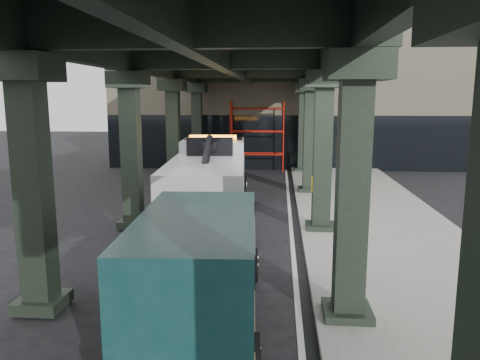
% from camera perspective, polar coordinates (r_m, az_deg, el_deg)
% --- Properties ---
extents(ground, '(90.00, 90.00, 0.00)m').
position_cam_1_polar(ground, '(13.16, -1.01, -8.63)').
color(ground, black).
rests_on(ground, ground).
extents(sidewalk, '(5.00, 40.00, 0.15)m').
position_cam_1_polar(sidewalk, '(15.33, 16.86, -6.06)').
color(sidewalk, gray).
rests_on(sidewalk, ground).
extents(lane_stripe, '(0.12, 38.00, 0.01)m').
position_cam_1_polar(lane_stripe, '(15.01, 6.28, -6.30)').
color(lane_stripe, silver).
rests_on(lane_stripe, ground).
extents(viaduct, '(7.40, 32.00, 6.40)m').
position_cam_1_polar(viaduct, '(14.56, -1.88, 14.95)').
color(viaduct, black).
rests_on(viaduct, ground).
extents(building, '(22.00, 10.00, 8.00)m').
position_cam_1_polar(building, '(32.42, 6.18, 9.58)').
color(building, '#C6B793').
rests_on(building, ground).
extents(scaffolding, '(3.08, 0.88, 4.00)m').
position_cam_1_polar(scaffolding, '(27.16, 2.12, 5.57)').
color(scaffolding, red).
rests_on(scaffolding, ground).
extents(tow_truck, '(3.08, 8.93, 2.88)m').
position_cam_1_polar(tow_truck, '(16.96, -3.72, 0.48)').
color(tow_truck, black).
rests_on(tow_truck, ground).
extents(towed_van, '(2.44, 5.55, 2.21)m').
position_cam_1_polar(towed_van, '(8.64, -5.00, -10.49)').
color(towed_van, '#0F3638').
rests_on(towed_van, ground).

